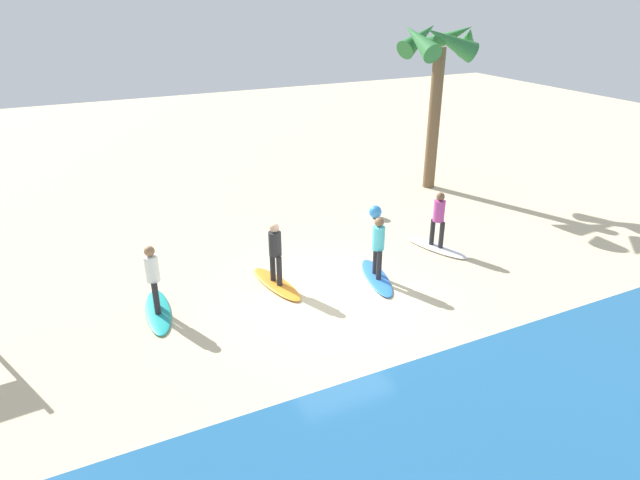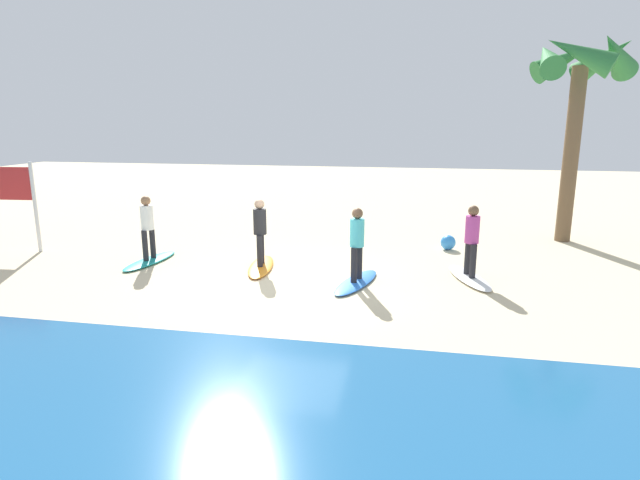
# 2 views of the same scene
# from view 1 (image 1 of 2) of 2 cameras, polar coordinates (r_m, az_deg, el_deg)

# --- Properties ---
(ground_plane) EXTENTS (60.00, 60.00, 0.00)m
(ground_plane) POSITION_cam_1_polar(r_m,az_deg,el_deg) (13.49, 1.37, -6.03)
(ground_plane) COLOR beige
(surfboard_white) EXTENTS (1.17, 2.17, 0.09)m
(surfboard_white) POSITION_cam_1_polar(r_m,az_deg,el_deg) (16.30, 11.96, -0.73)
(surfboard_white) COLOR white
(surfboard_white) RESTS_ON ground
(surfer_white) EXTENTS (0.32, 0.44, 1.64)m
(surfer_white) POSITION_cam_1_polar(r_m,az_deg,el_deg) (15.91, 12.27, 2.50)
(surfer_white) COLOR #232328
(surfer_white) RESTS_ON surfboard_white
(surfboard_blue) EXTENTS (1.07, 2.17, 0.09)m
(surfboard_blue) POSITION_cam_1_polar(r_m,az_deg,el_deg) (14.38, 5.91, -3.90)
(surfboard_blue) COLOR blue
(surfboard_blue) RESTS_ON ground
(surfer_blue) EXTENTS (0.32, 0.45, 1.64)m
(surfer_blue) POSITION_cam_1_polar(r_m,az_deg,el_deg) (13.93, 6.09, -0.31)
(surfer_blue) COLOR #232328
(surfer_blue) RESTS_ON surfboard_blue
(surfboard_orange) EXTENTS (0.90, 2.16, 0.09)m
(surfboard_orange) POSITION_cam_1_polar(r_m,az_deg,el_deg) (14.04, -4.56, -4.59)
(surfboard_orange) COLOR orange
(surfboard_orange) RESTS_ON ground
(surfer_orange) EXTENTS (0.32, 0.46, 1.64)m
(surfer_orange) POSITION_cam_1_polar(r_m,az_deg,el_deg) (13.58, -4.69, -0.93)
(surfer_orange) COLOR #232328
(surfer_orange) RESTS_ON surfboard_orange
(surfboard_teal) EXTENTS (0.78, 2.15, 0.09)m
(surfboard_teal) POSITION_cam_1_polar(r_m,az_deg,el_deg) (13.41, -16.54, -7.16)
(surfboard_teal) COLOR teal
(surfboard_teal) RESTS_ON ground
(surfer_teal) EXTENTS (0.32, 0.46, 1.64)m
(surfer_teal) POSITION_cam_1_polar(r_m,az_deg,el_deg) (12.93, -17.06, -3.41)
(surfer_teal) COLOR #232328
(surfer_teal) RESTS_ON surfboard_teal
(palm_tree) EXTENTS (2.88, 3.03, 6.04)m
(palm_tree) POSITION_cam_1_polar(r_m,az_deg,el_deg) (20.48, 12.37, 18.37)
(palm_tree) COLOR brown
(palm_tree) RESTS_ON ground
(beach_ball) EXTENTS (0.42, 0.42, 0.42)m
(beach_ball) POSITION_cam_1_polar(r_m,az_deg,el_deg) (18.16, 5.79, 2.96)
(beach_ball) COLOR #338CE5
(beach_ball) RESTS_ON ground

